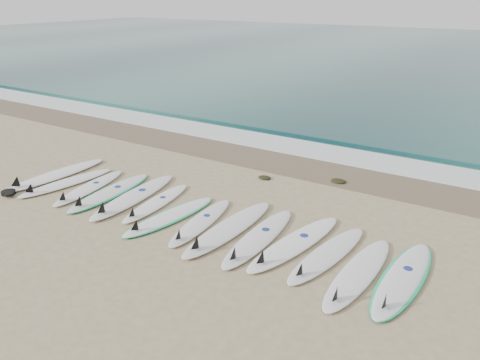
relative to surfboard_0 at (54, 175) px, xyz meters
The scene contains 22 objects.
ground 4.33m from the surfboard_0, ahead, with size 120.00×120.00×0.00m, color tan.
ocean 32.78m from the surfboard_0, 82.41° to the left, with size 120.00×55.00×0.03m, color #1F5351.
wet_sand_band 5.96m from the surfboard_0, 43.39° to the left, with size 120.00×1.80×0.01m, color brown.
foam_band 7.00m from the surfboard_0, 51.75° to the left, with size 120.00×1.40×0.04m, color silver.
wave_crest 8.23m from the surfboard_0, 58.23° to the left, with size 120.00×1.00×0.10m, color #1F5351.
surfboard_0 is the anchor object (origin of this frame).
surfboard_1 0.67m from the surfboard_0, 16.43° to the right, with size 0.89×2.54×0.32m.
surfboard_2 1.38m from the surfboard_0, ahead, with size 0.88×2.45×0.31m.
surfboard_3 1.99m from the surfboard_0, ahead, with size 0.80×2.64×0.33m.
surfboard_4 2.65m from the surfboard_0, ahead, with size 0.89×2.92×0.37m.
surfboard_5 3.30m from the surfboard_0, ahead, with size 0.71×2.34×0.29m.
surfboard_6 3.98m from the surfboard_0, ahead, with size 0.91×2.51×0.31m.
surfboard_7 4.69m from the surfboard_0, ahead, with size 0.78×2.39×0.30m.
surfboard_8 5.32m from the surfboard_0, ahead, with size 0.68×2.87×0.36m.
surfboard_9 6.01m from the surfboard_0, ahead, with size 0.67×2.66×0.34m.
surfboard_10 6.67m from the surfboard_0, ahead, with size 1.02×2.80×0.35m.
surfboard_11 7.34m from the surfboard_0, ahead, with size 0.84×2.55×0.32m.
surfboard_12 8.00m from the surfboard_0, ahead, with size 0.65×2.63×0.33m.
surfboard_13 8.67m from the surfboard_0, ahead, with size 0.73×2.68×0.34m.
seaweed_near 5.34m from the surfboard_0, 31.38° to the left, with size 0.33×0.26×0.06m, color black.
seaweed_far 7.15m from the surfboard_0, 29.60° to the left, with size 0.38×0.30×0.07m, color black.
leash_coil 1.27m from the surfboard_0, 88.39° to the right, with size 0.46×0.36×0.11m.
Camera 1 is at (5.53, -6.79, 4.36)m, focal length 35.00 mm.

